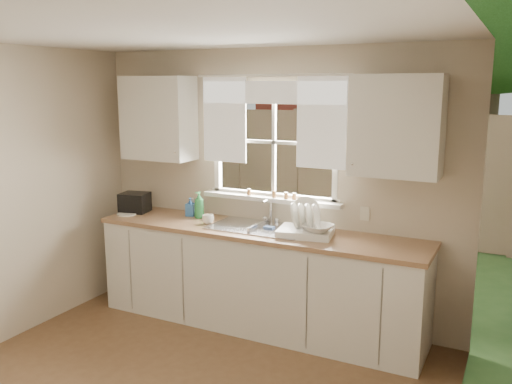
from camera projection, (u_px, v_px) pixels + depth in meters
The scene contains 20 objects.
room_walls at pixel (126, 244), 3.21m from camera, with size 3.62×4.02×2.50m.
ceiling at pixel (124, 24), 3.03m from camera, with size 3.60×4.00×0.02m, color silver.
window at pixel (273, 160), 4.98m from camera, with size 1.38×0.16×1.06m.
curtains at pixel (271, 111), 4.84m from camera, with size 1.50×0.03×0.81m.
base_cabinets at pixel (257, 280), 4.90m from camera, with size 3.00×0.62×0.87m, color silver.
countertop at pixel (258, 231), 4.81m from camera, with size 3.04×0.65×0.04m, color #936C49.
upper_cabinet_left at pixel (158, 118), 5.26m from camera, with size 0.70×0.33×0.80m, color silver.
upper_cabinet_right at pixel (397, 126), 4.25m from camera, with size 0.70×0.33×0.80m, color silver.
wall_outlet at pixel (365, 214), 4.65m from camera, with size 0.08×0.01×0.12m, color beige.
sill_jars at pixel (276, 195), 4.96m from camera, with size 0.50×0.04×0.06m.
backyard at pixel (449, 14), 9.96m from camera, with size 20.00×10.00×6.13m.
sink at pixel (259, 236), 4.85m from camera, with size 0.88×0.52×0.40m.
dish_rack at pixel (306, 227), 4.59m from camera, with size 0.50×0.41×0.31m.
bowl at pixel (318, 228), 4.49m from camera, with size 0.24×0.24×0.06m, color silver.
soap_bottle_a at pixel (199, 205), 5.19m from camera, with size 0.10×0.10×0.25m, color #2C8845.
soap_bottle_b at pixel (190, 207), 5.27m from camera, with size 0.08×0.08×0.18m, color #2F67B3.
soap_bottle_c at pixel (192, 206), 5.34m from camera, with size 0.13×0.13×0.16m, color #EFE2C4.
saucer at pixel (127, 214), 5.34m from camera, with size 0.19×0.19×0.01m, color white.
cup at pixel (208, 219), 4.98m from camera, with size 0.11×0.11×0.08m, color silver.
black_appliance at pixel (135, 202), 5.44m from camera, with size 0.26×0.23×0.19m, color black.
Camera 1 is at (2.08, -2.48, 2.16)m, focal length 38.00 mm.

